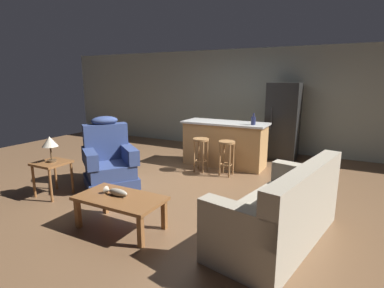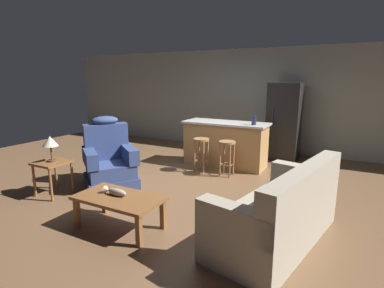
% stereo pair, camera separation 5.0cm
% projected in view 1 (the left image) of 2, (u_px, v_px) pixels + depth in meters
% --- Properties ---
extents(ground_plane, '(12.00, 12.00, 0.00)m').
position_uv_depth(ground_plane, '(196.00, 184.00, 5.37)').
color(ground_plane, brown).
extents(back_wall, '(12.00, 0.05, 2.60)m').
position_uv_depth(back_wall, '(251.00, 100.00, 7.80)').
color(back_wall, '#939E93').
rests_on(back_wall, ground_plane).
extents(coffee_table, '(1.10, 0.60, 0.42)m').
position_uv_depth(coffee_table, '(120.00, 201.00, 3.71)').
color(coffee_table, brown).
rests_on(coffee_table, ground_plane).
extents(fish_figurine, '(0.34, 0.10, 0.10)m').
position_uv_depth(fish_figurine, '(116.00, 192.00, 3.74)').
color(fish_figurine, '#4C3823').
rests_on(fish_figurine, coffee_table).
extents(couch, '(1.20, 2.03, 0.94)m').
position_uv_depth(couch, '(282.00, 213.00, 3.43)').
color(couch, '#9E937F').
rests_on(couch, ground_plane).
extents(recliner_near_lamp, '(1.18, 1.18, 1.20)m').
position_uv_depth(recliner_near_lamp, '(109.00, 161.00, 5.27)').
color(recliner_near_lamp, navy).
rests_on(recliner_near_lamp, ground_plane).
extents(end_table, '(0.48, 0.48, 0.56)m').
position_uv_depth(end_table, '(52.00, 168.00, 4.76)').
color(end_table, brown).
rests_on(end_table, ground_plane).
extents(table_lamp, '(0.24, 0.24, 0.41)m').
position_uv_depth(table_lamp, '(50.00, 143.00, 4.67)').
color(table_lamp, '#4C3823').
rests_on(table_lamp, end_table).
extents(kitchen_island, '(1.80, 0.70, 0.95)m').
position_uv_depth(kitchen_island, '(225.00, 144.00, 6.44)').
color(kitchen_island, '#AD7F4C').
rests_on(kitchen_island, ground_plane).
extents(bar_stool_left, '(0.32, 0.32, 0.68)m').
position_uv_depth(bar_stool_left, '(201.00, 149.00, 6.01)').
color(bar_stool_left, olive).
rests_on(bar_stool_left, ground_plane).
extents(bar_stool_right, '(0.32, 0.32, 0.68)m').
position_uv_depth(bar_stool_right, '(227.00, 152.00, 5.76)').
color(bar_stool_right, olive).
rests_on(bar_stool_right, ground_plane).
extents(refrigerator, '(0.70, 0.69, 1.76)m').
position_uv_depth(refrigerator, '(283.00, 121.00, 6.95)').
color(refrigerator, black).
rests_on(refrigerator, ground_plane).
extents(bottle_tall_green, '(0.09, 0.09, 0.23)m').
position_uv_depth(bottle_tall_green, '(253.00, 120.00, 5.92)').
color(bottle_tall_green, '#23284C').
rests_on(bottle_tall_green, kitchen_island).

